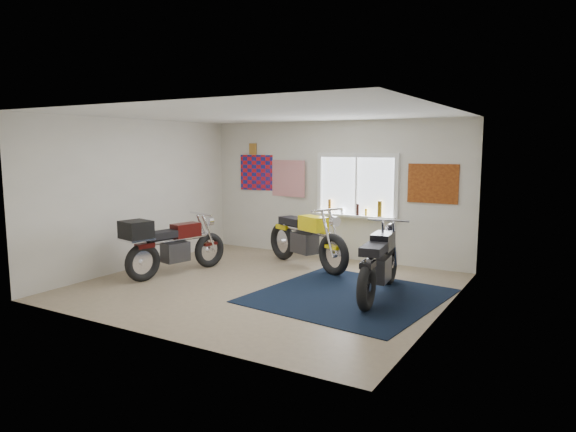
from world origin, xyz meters
The scene contains 10 objects.
ground centered at (0.00, 0.00, 0.00)m, with size 5.50×5.50×0.00m, color #9E896B.
room_shell centered at (0.00, 0.00, 1.64)m, with size 5.50×5.50×5.50m.
navy_rug centered at (1.36, 0.16, 0.01)m, with size 2.50×2.60×0.01m, color black.
window_assembly centered at (0.50, 2.47, 1.37)m, with size 1.66×0.17×1.26m.
oil_bottles centered at (0.59, 2.40, 1.03)m, with size 1.11×0.09×0.30m.
flag_display centered at (-1.90, 2.48, 2.15)m, with size 1.60×0.10×1.17m.
triumph_poster centered at (1.95, 2.48, 1.55)m, with size 0.90×0.03×0.70m, color #A54C14.
yellow_triumph centered at (-0.08, 1.51, 0.50)m, with size 2.12×1.08×1.14m.
black_chrome_bike centered at (1.75, 0.37, 0.48)m, with size 0.65×2.13×1.09m.
maroon_tourer centered at (-1.79, -0.25, 0.54)m, with size 0.85×2.03×1.03m.
Camera 1 is at (4.30, -6.68, 2.21)m, focal length 32.00 mm.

